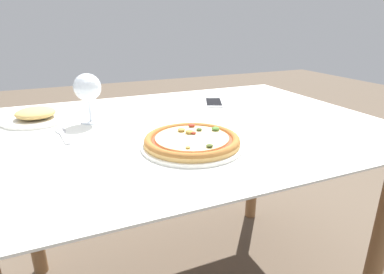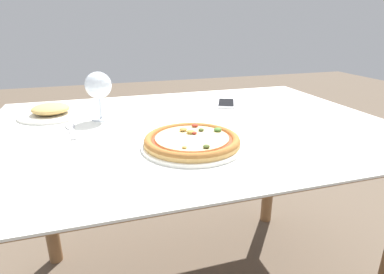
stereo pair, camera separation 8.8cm
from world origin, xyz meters
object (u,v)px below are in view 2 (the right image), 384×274
fork (72,131)px  side_plate (51,111)px  cell_phone (226,103)px  dining_table (192,147)px  pizza_plate (192,141)px  wine_glass_far_left (98,86)px

fork → side_plate: size_ratio=0.74×
side_plate → cell_phone: bearing=-2.7°
dining_table → side_plate: size_ratio=5.87×
pizza_plate → wine_glass_far_left: 0.43m
pizza_plate → wine_glass_far_left: size_ratio=1.68×
dining_table → wine_glass_far_left: (-0.29, 0.15, 0.21)m
cell_phone → side_plate: bearing=177.3°
dining_table → wine_glass_far_left: size_ratio=7.97×
pizza_plate → fork: size_ratio=1.67×
fork → wine_glass_far_left: wine_glass_far_left is taller
dining_table → side_plate: (-0.47, 0.25, 0.10)m
wine_glass_far_left → cell_phone: 0.53m
cell_phone → side_plate: side_plate is taller
dining_table → side_plate: 0.54m
wine_glass_far_left → side_plate: size_ratio=0.74×
dining_table → cell_phone: cell_phone is taller
side_plate → wine_glass_far_left: bearing=-28.5°
fork → cell_phone: cell_phone is taller
fork → cell_phone: 0.63m
pizza_plate → wine_glass_far_left: (-0.23, 0.35, 0.10)m
wine_glass_far_left → pizza_plate: bearing=-56.8°
pizza_plate → fork: pizza_plate is taller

